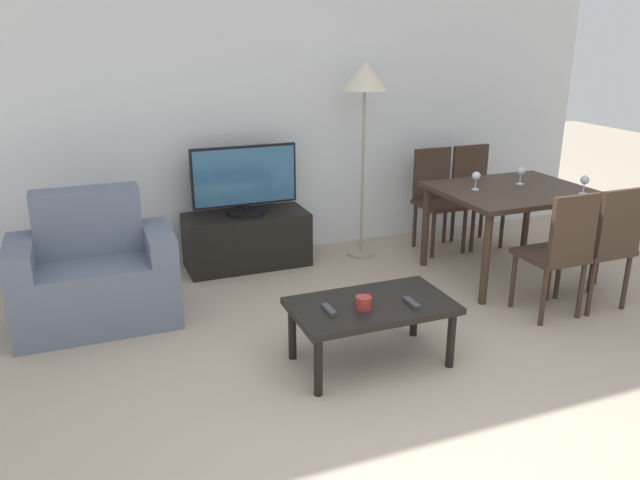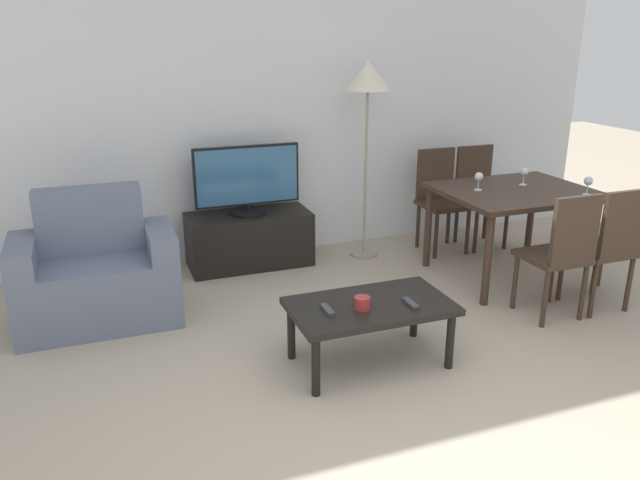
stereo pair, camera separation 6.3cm
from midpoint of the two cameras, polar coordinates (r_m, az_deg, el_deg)
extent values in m
cube|color=silver|center=(5.43, -6.75, 12.37)|extent=(6.97, 0.06, 2.70)
cube|color=slate|center=(4.55, -19.23, -4.49)|extent=(0.70, 0.60, 0.46)
cube|color=slate|center=(4.59, -19.93, 1.74)|extent=(0.70, 0.20, 0.46)
cube|color=slate|center=(4.54, -24.91, -4.05)|extent=(0.18, 0.60, 0.64)
cube|color=slate|center=(4.54, -13.80, -2.80)|extent=(0.18, 0.60, 0.64)
cube|color=black|center=(5.37, -6.14, 0.06)|extent=(1.04, 0.46, 0.46)
cylinder|color=black|center=(5.30, -6.24, 2.58)|extent=(0.31, 0.31, 0.03)
cylinder|color=black|center=(5.29, -6.25, 2.99)|extent=(0.04, 0.04, 0.05)
cube|color=black|center=(5.22, -6.36, 5.89)|extent=(0.89, 0.04, 0.50)
cube|color=#2D5B84|center=(5.20, -6.29, 5.84)|extent=(0.85, 0.01, 0.46)
cube|color=black|center=(3.74, 5.11, -6.06)|extent=(0.96, 0.55, 0.04)
cylinder|color=black|center=(3.50, 0.14, -11.49)|extent=(0.05, 0.05, 0.36)
cylinder|color=black|center=(3.85, 12.27, -9.00)|extent=(0.05, 0.05, 0.36)
cylinder|color=black|center=(3.87, -2.18, -8.40)|extent=(0.05, 0.05, 0.36)
cylinder|color=black|center=(4.18, 9.06, -6.43)|extent=(0.05, 0.05, 0.36)
cube|color=#38281E|center=(5.22, 17.82, 4.22)|extent=(1.18, 0.98, 0.04)
cylinder|color=#38281E|center=(4.69, 15.43, -1.84)|extent=(0.06, 0.06, 0.69)
cylinder|color=#38281E|center=(5.36, 24.69, -0.34)|extent=(0.06, 0.06, 0.69)
cylinder|color=#38281E|center=(5.37, 10.19, 1.15)|extent=(0.06, 0.06, 0.69)
cylinder|color=#38281E|center=(5.96, 19.01, 2.18)|extent=(0.06, 0.06, 0.69)
cube|color=#38281E|center=(4.65, 20.83, -1.45)|extent=(0.40, 0.40, 0.04)
cylinder|color=#38281E|center=(4.74, 17.76, -3.65)|extent=(0.04, 0.04, 0.42)
cylinder|color=#38281E|center=(4.94, 20.74, -3.08)|extent=(0.04, 0.04, 0.42)
cylinder|color=#38281E|center=(4.51, 20.25, -5.08)|extent=(0.04, 0.04, 0.42)
cylinder|color=#38281E|center=(4.72, 23.27, -4.41)|extent=(0.04, 0.04, 0.42)
cube|color=#38281E|center=(4.45, 22.70, 0.83)|extent=(0.37, 0.04, 0.46)
cube|color=#38281E|center=(5.97, 14.95, 3.49)|extent=(0.40, 0.40, 0.04)
cylinder|color=#38281E|center=(5.81, 14.36, 0.80)|extent=(0.04, 0.04, 0.42)
cylinder|color=#38281E|center=(6.00, 16.92, 1.12)|extent=(0.04, 0.04, 0.42)
cylinder|color=#38281E|center=(6.07, 12.65, 1.69)|extent=(0.04, 0.04, 0.42)
cylinder|color=#38281E|center=(6.24, 15.16, 1.98)|extent=(0.04, 0.04, 0.42)
cube|color=#38281E|center=(6.05, 14.17, 6.21)|extent=(0.37, 0.04, 0.46)
cube|color=#38281E|center=(4.92, 24.47, -0.83)|extent=(0.40, 0.40, 0.04)
cylinder|color=#38281E|center=(5.00, 21.51, -2.93)|extent=(0.04, 0.04, 0.42)
cylinder|color=#38281E|center=(5.21, 24.19, -2.40)|extent=(0.04, 0.04, 0.42)
cylinder|color=#38281E|center=(4.78, 24.04, -4.23)|extent=(0.04, 0.04, 0.42)
cylinder|color=#38281E|center=(5.01, 26.73, -3.63)|extent=(0.04, 0.04, 0.42)
cube|color=#38281E|center=(4.73, 26.38, 1.34)|extent=(0.37, 0.04, 0.46)
cube|color=#38281E|center=(5.74, 11.57, 3.16)|extent=(0.40, 0.40, 0.04)
cylinder|color=#38281E|center=(5.59, 10.87, 0.36)|extent=(0.04, 0.04, 0.42)
cylinder|color=#38281E|center=(5.76, 13.64, 0.71)|extent=(0.04, 0.04, 0.42)
cylinder|color=#38281E|center=(5.86, 9.26, 1.30)|extent=(0.04, 0.04, 0.42)
cylinder|color=#38281E|center=(6.02, 11.95, 1.61)|extent=(0.04, 0.04, 0.42)
cube|color=#38281E|center=(5.83, 10.80, 5.99)|extent=(0.37, 0.04, 0.46)
cylinder|color=gray|center=(5.66, 4.33, -1.26)|extent=(0.24, 0.24, 0.02)
cylinder|color=gray|center=(5.45, 4.52, 5.97)|extent=(0.02, 0.02, 1.43)
cone|color=beige|center=(5.33, 4.76, 14.78)|extent=(0.38, 0.38, 0.24)
cube|color=#38383D|center=(3.61, 1.19, -6.39)|extent=(0.04, 0.15, 0.02)
cube|color=#38383D|center=(3.74, 8.76, -5.74)|extent=(0.04, 0.15, 0.02)
cylinder|color=maroon|center=(3.64, 4.37, -5.76)|extent=(0.09, 0.09, 0.07)
cylinder|color=silver|center=(5.22, 23.50, 3.83)|extent=(0.06, 0.06, 0.01)
cylinder|color=silver|center=(5.21, 23.56, 4.24)|extent=(0.01, 0.01, 0.07)
sphere|color=silver|center=(5.20, 23.66, 4.97)|extent=(0.07, 0.07, 0.07)
cylinder|color=silver|center=(5.10, 14.58, 4.46)|extent=(0.06, 0.06, 0.01)
cylinder|color=silver|center=(5.09, 14.61, 4.88)|extent=(0.01, 0.01, 0.07)
sphere|color=silver|center=(5.07, 14.68, 5.64)|extent=(0.07, 0.07, 0.07)
cylinder|color=silver|center=(5.37, 18.39, 4.82)|extent=(0.06, 0.06, 0.01)
cylinder|color=silver|center=(5.37, 18.43, 5.23)|extent=(0.01, 0.01, 0.07)
sphere|color=silver|center=(5.35, 18.51, 5.95)|extent=(0.07, 0.07, 0.07)
camera|label=1|loc=(0.03, -89.55, 0.15)|focal=35.00mm
camera|label=2|loc=(0.03, 90.45, -0.15)|focal=35.00mm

